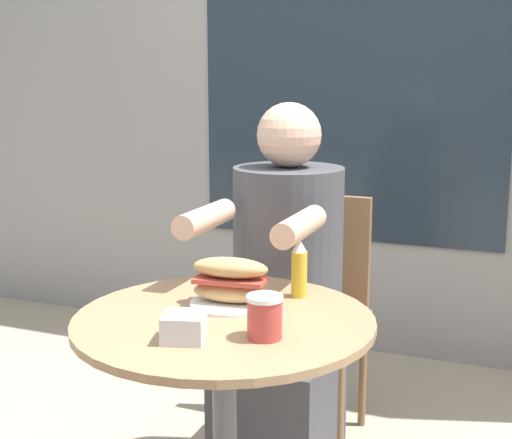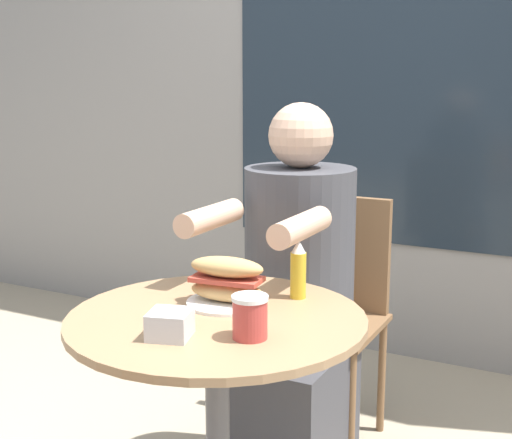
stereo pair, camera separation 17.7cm
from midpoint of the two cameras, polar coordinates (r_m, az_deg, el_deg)
The scene contains 8 objects.
storefront_wall at distance 3.29m, azimuth 14.57°, elevation 12.91°, with size 8.00×0.09×2.80m.
cafe_table at distance 1.80m, azimuth -0.23°, elevation -13.57°, with size 0.73×0.73×0.73m.
diner_chair at distance 2.59m, azimuth 8.22°, elevation -6.03°, with size 0.38×0.38×0.87m.
seated_diner at distance 2.28m, azimuth 5.31°, elevation -8.20°, with size 0.35×0.63×1.22m.
sandwich_on_plate at distance 1.80m, azimuth 0.47°, elevation -5.13°, with size 0.21×0.21×0.12m.
drink_cup at distance 1.57m, azimuth 2.76°, elevation -7.83°, with size 0.08×0.08×0.10m.
napkin_box at distance 1.58m, azimuth -3.71°, elevation -8.43°, with size 0.11×0.11×0.06m.
condiment_bottle at distance 1.85m, azimuth 6.14°, elevation -4.07°, with size 0.04×0.04×0.16m.
Camera 2 is at (0.84, -1.40, 1.30)m, focal length 50.00 mm.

